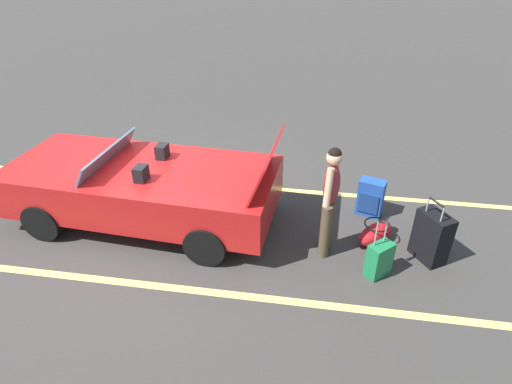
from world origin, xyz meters
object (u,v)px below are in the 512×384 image
at_px(suitcase_medium_bright, 370,198).
at_px(traveler_person, 330,197).
at_px(duffel_bag, 375,234).
at_px(suitcase_large_black, 432,237).
at_px(suitcase_small_carryon, 379,259).
at_px(convertible_car, 132,185).

bearing_deg(suitcase_medium_bright, traveler_person, -14.03).
distance_m(suitcase_medium_bright, duffel_bag, 0.79).
bearing_deg(suitcase_medium_bright, suitcase_large_black, 54.62).
bearing_deg(traveler_person, suitcase_large_black, -164.37).
relative_size(suitcase_medium_bright, suitcase_small_carryon, 0.70).
height_order(convertible_car, suitcase_medium_bright, convertible_car).
xyz_separation_m(duffel_bag, traveler_person, (0.73, 0.32, 0.77)).
distance_m(convertible_car, suitcase_small_carryon, 3.85).
height_order(suitcase_large_black, duffel_bag, suitcase_large_black).
bearing_deg(duffel_bag, suitcase_large_black, 160.69).
height_order(suitcase_medium_bright, traveler_person, traveler_person).
distance_m(suitcase_large_black, duffel_bag, 0.78).
height_order(suitcase_small_carryon, traveler_person, traveler_person).
distance_m(duffel_bag, traveler_person, 1.11).
bearing_deg(suitcase_large_black, traveler_person, 150.90).
bearing_deg(suitcase_medium_bright, suitcase_small_carryon, 18.94).
bearing_deg(suitcase_large_black, convertible_car, 143.73).
relative_size(convertible_car, suitcase_small_carryon, 4.81).
relative_size(suitcase_medium_bright, duffel_bag, 0.93).
height_order(duffel_bag, traveler_person, traveler_person).
height_order(suitcase_medium_bright, suitcase_small_carryon, suitcase_small_carryon).
bearing_deg(traveler_person, convertible_car, 5.10).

